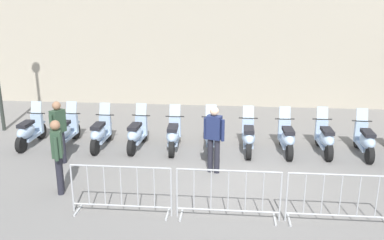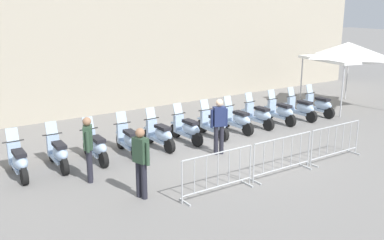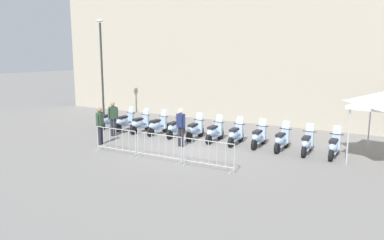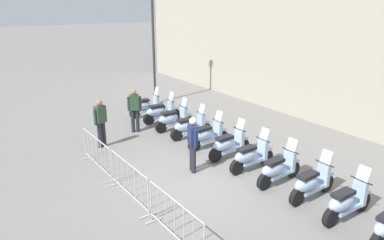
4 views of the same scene
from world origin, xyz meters
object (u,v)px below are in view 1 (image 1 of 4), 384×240
motorcycle_3 (137,134)px  motorcycle_2 (100,133)px  barrier_segment_2 (340,200)px  officer_mid_plaza (59,129)px  motorcycle_1 (66,132)px  motorcycle_4 (173,135)px  motorcycle_5 (211,136)px  motorcycle_8 (325,139)px  motorcycle_7 (287,138)px  officer_near_row_end (58,152)px  motorcycle_9 (365,141)px  motorcycle_6 (248,137)px  officer_by_barriers (214,136)px  motorcycle_0 (29,131)px  barrier_segment_1 (228,195)px  barrier_segment_0 (121,190)px

motorcycle_3 → motorcycle_2: bearing=-166.8°
barrier_segment_2 → officer_mid_plaza: 7.11m
motorcycle_1 → officer_mid_plaza: size_ratio=0.99×
motorcycle_4 → motorcycle_5: same height
motorcycle_1 → motorcycle_5: 4.33m
motorcycle_5 → motorcycle_8: bearing=11.9°
motorcycle_7 → officer_near_row_end: bearing=-140.4°
motorcycle_4 → motorcycle_9: size_ratio=0.99×
motorcycle_6 → officer_near_row_end: bearing=-134.9°
barrier_segment_2 → motorcycle_4: bearing=145.9°
motorcycle_2 → officer_mid_plaza: bearing=-107.5°
motorcycle_4 → officer_by_barriers: 1.99m
motorcycle_0 → officer_by_barriers: size_ratio=0.99×
motorcycle_7 → officer_near_row_end: 6.23m
motorcycle_8 → barrier_segment_2: (0.22, -3.92, 0.07)m
motorcycle_3 → officer_near_row_end: bearing=-99.8°
motorcycle_7 → barrier_segment_2: bearing=-70.9°
motorcycle_6 → officer_mid_plaza: (-4.67, -2.25, 0.53)m
motorcycle_5 → officer_mid_plaza: (-3.61, -2.07, 0.53)m
motorcycle_0 → motorcycle_2: bearing=11.1°
motorcycle_2 → motorcycle_3: size_ratio=1.00×
barrier_segment_1 → barrier_segment_2: bearing=10.8°
motorcycle_4 → motorcycle_8: size_ratio=1.00×
motorcycle_2 → motorcycle_7: (5.30, 1.07, 0.00)m
officer_near_row_end → officer_mid_plaza: same height
motorcycle_8 → motorcycle_9: same height
motorcycle_7 → officer_mid_plaza: size_ratio=0.99×
motorcycle_7 → officer_near_row_end: (-4.79, -3.96, 0.53)m
motorcycle_8 → barrier_segment_2: 3.93m
motorcycle_4 → barrier_segment_2: motorcycle_4 is taller
barrier_segment_2 → officer_mid_plaza: bearing=170.4°
officer_mid_plaza → motorcycle_8: bearing=22.0°
motorcycle_5 → officer_mid_plaza: officer_mid_plaza is taller
motorcycle_8 → barrier_segment_2: motorcycle_8 is taller
officer_mid_plaza → motorcycle_5: bearing=29.9°
motorcycle_4 → barrier_segment_0: 3.83m
officer_near_row_end → motorcycle_6: bearing=45.1°
barrier_segment_1 → motorcycle_9: bearing=56.0°
motorcycle_9 → motorcycle_0: bearing=-168.8°
motorcycle_5 → motorcycle_7: bearing=10.5°
motorcycle_4 → officer_mid_plaza: (-2.56, -1.82, 0.53)m
motorcycle_6 → motorcycle_0: bearing=-168.7°
motorcycle_3 → officer_near_row_end: officer_near_row_end is taller
motorcycle_0 → motorcycle_5: bearing=11.7°
motorcycle_2 → barrier_segment_1: bearing=-34.0°
motorcycle_9 → barrier_segment_1: bearing=-124.0°
officer_near_row_end → officer_mid_plaza: bearing=122.4°
motorcycle_8 → barrier_segment_2: bearing=-86.8°
motorcycle_1 → motorcycle_8: size_ratio=1.01×
motorcycle_4 → officer_mid_plaza: size_ratio=0.99×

